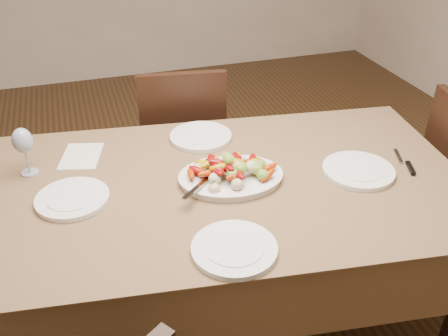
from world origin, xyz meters
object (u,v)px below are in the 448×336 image
plate_left (72,199)px  plate_near (234,249)px  plate_far (201,137)px  dining_table (224,258)px  serving_platter (231,178)px  wine_glass (25,150)px  chair_far (182,143)px  plate_right (358,171)px

plate_left → plate_near: bearing=-42.6°
plate_far → plate_near: 0.74m
dining_table → serving_platter: serving_platter is taller
serving_platter → plate_far: serving_platter is taller
plate_near → wine_glass: (-0.61, 0.66, 0.09)m
chair_far → wine_glass: (-0.72, -0.55, 0.39)m
serving_platter → wine_glass: size_ratio=1.87×
dining_table → serving_platter: 0.39m
chair_far → plate_left: chair_far is taller
serving_platter → plate_right: size_ratio=1.39×
plate_near → wine_glass: wine_glass is taller
wine_glass → plate_left: bearing=-58.4°
dining_table → plate_far: 0.53m
plate_right → chair_far: bearing=117.6°
serving_platter → plate_near: 0.40m
plate_far → wine_glass: bearing=-174.3°
chair_far → plate_far: bearing=96.2°
chair_far → plate_near: 1.26m
dining_table → plate_left: (-0.55, 0.05, 0.39)m
dining_table → plate_near: (-0.09, -0.38, 0.39)m
chair_far → serving_platter: (0.00, -0.84, 0.30)m
plate_right → plate_near: same height
plate_left → wine_glass: (-0.15, 0.24, 0.09)m
dining_table → serving_platter: bearing=-1.3°
serving_platter → wine_glass: 0.78m
chair_far → plate_far: chair_far is taller
plate_left → plate_near: (0.46, -0.43, 0.00)m
plate_right → plate_left: bearing=172.5°
plate_right → wine_glass: bearing=162.6°
plate_left → plate_far: 0.64m
serving_platter → chair_far: bearing=90.0°
plate_left → wine_glass: wine_glass is taller
dining_table → plate_right: 0.65m
chair_far → plate_near: size_ratio=3.53×
serving_platter → dining_table: bearing=178.7°
chair_far → plate_left: size_ratio=3.66×
plate_left → plate_far: bearing=29.1°
serving_platter → plate_near: (-0.11, -0.38, -0.00)m
chair_far → wine_glass: bearing=46.0°
plate_right → wine_glass: 1.27m
chair_far → plate_right: bearing=126.2°
dining_table → chair_far: size_ratio=1.94×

